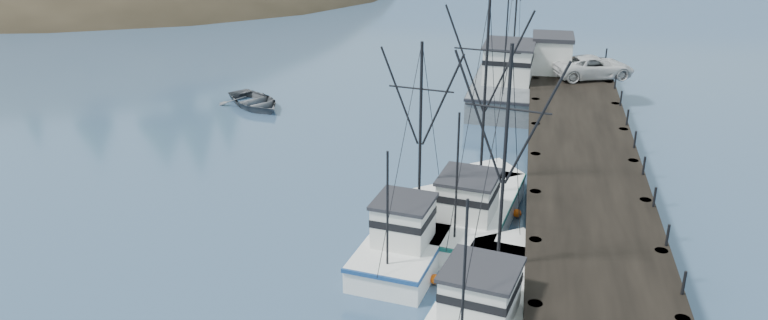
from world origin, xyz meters
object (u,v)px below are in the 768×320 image
(trawler_near, at_px, (489,303))
(work_vessel, at_px, (510,79))
(pier_shed, at_px, (552,53))
(motorboat, at_px, (255,107))
(pickup_truck, at_px, (594,67))
(trawler_mid, at_px, (413,235))
(trawler_far, at_px, (474,209))
(pier, at_px, (583,162))

(trawler_near, distance_m, work_vessel, 30.46)
(pier_shed, distance_m, motorboat, 22.55)
(trawler_near, xyz_separation_m, pickup_truck, (5.82, 29.40, 2.00))
(trawler_mid, xyz_separation_m, pickup_truck, (9.67, 24.36, 2.00))
(trawler_near, xyz_separation_m, trawler_far, (-1.22, 8.36, 0.00))
(trawler_far, xyz_separation_m, pickup_truck, (7.03, 21.04, 2.00))
(trawler_near, bearing_deg, pickup_truck, 78.81)
(trawler_near, relative_size, pickup_truck, 1.95)
(pier_shed, bearing_deg, work_vessel, -176.96)
(pier, distance_m, trawler_far, 7.60)
(trawler_far, distance_m, pickup_truck, 22.28)
(trawler_mid, xyz_separation_m, motorboat, (-14.64, 19.04, -0.82))
(trawler_mid, relative_size, trawler_far, 0.88)
(motorboat, bearing_deg, pier_shed, -30.82)
(pickup_truck, bearing_deg, trawler_near, 148.81)
(trawler_far, height_order, motorboat, trawler_far)
(pickup_truck, bearing_deg, pier, 154.61)
(trawler_far, bearing_deg, pier, 42.86)
(pier, distance_m, trawler_mid, 11.79)
(pier, distance_m, pier_shed, 17.27)
(trawler_far, height_order, work_vessel, work_vessel)
(trawler_near, relative_size, motorboat, 2.05)
(motorboat, bearing_deg, trawler_near, -100.35)
(trawler_near, relative_size, pier_shed, 3.58)
(trawler_far, distance_m, work_vessel, 22.13)
(trawler_mid, relative_size, motorboat, 1.82)
(trawler_far, height_order, pier_shed, trawler_far)
(pier, bearing_deg, work_vessel, 104.85)
(work_vessel, bearing_deg, trawler_near, -89.66)
(trawler_mid, distance_m, trawler_far, 4.24)
(work_vessel, bearing_deg, pier, -75.15)
(trawler_near, bearing_deg, pier, 72.26)
(trawler_mid, distance_m, pier_shed, 26.56)
(trawler_far, height_order, pickup_truck, trawler_far)
(trawler_near, xyz_separation_m, trawler_mid, (-3.85, 5.04, -0.00))
(trawler_mid, bearing_deg, motorboat, 127.57)
(trawler_near, height_order, motorboat, trawler_near)
(pier, relative_size, motorboat, 7.85)
(trawler_mid, xyz_separation_m, work_vessel, (3.67, 25.42, 0.41))
(pickup_truck, bearing_deg, trawler_mid, 138.34)
(trawler_mid, height_order, pickup_truck, trawler_mid)
(pickup_truck, relative_size, motorboat, 1.05)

